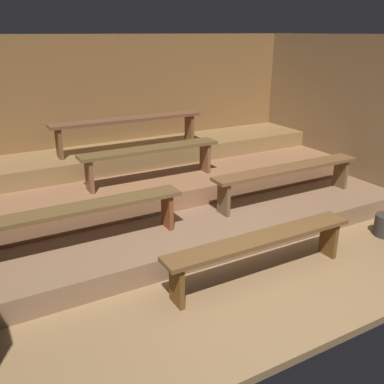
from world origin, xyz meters
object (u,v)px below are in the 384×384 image
at_px(bench_floor_center, 261,244).
at_px(bench_middle_center, 151,154).
at_px(bench_lower_left, 78,214).
at_px(bench_lower_right, 288,173).
at_px(bench_upper_center, 128,123).

relative_size(bench_floor_center, bench_middle_center, 1.12).
bearing_deg(bench_lower_left, bench_floor_center, -35.07).
distance_m(bench_lower_right, bench_upper_center, 2.44).
height_order(bench_lower_right, bench_upper_center, bench_upper_center).
distance_m(bench_lower_left, bench_upper_center, 2.29).
distance_m(bench_lower_left, bench_lower_right, 2.84).
bearing_deg(bench_floor_center, bench_upper_center, 95.27).
height_order(bench_floor_center, bench_lower_left, bench_lower_left).
xyz_separation_m(bench_lower_left, bench_middle_center, (1.26, 0.96, 0.24)).
xyz_separation_m(bench_lower_right, bench_middle_center, (-1.58, 0.96, 0.24)).
bearing_deg(bench_lower_left, bench_middle_center, 37.38).
height_order(bench_floor_center, bench_upper_center, bench_upper_center).
relative_size(bench_floor_center, bench_upper_center, 0.95).
height_order(bench_lower_right, bench_middle_center, bench_middle_center).
relative_size(bench_lower_right, bench_upper_center, 0.99).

